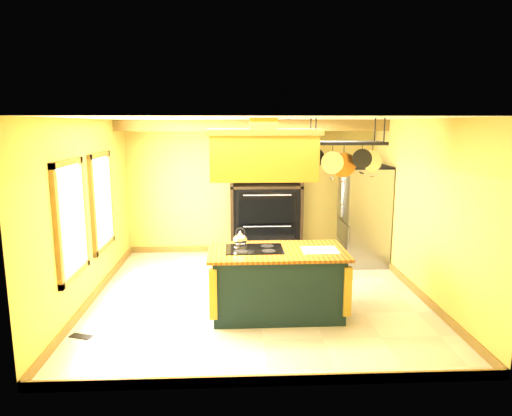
{
  "coord_description": "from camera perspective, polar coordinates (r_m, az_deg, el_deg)",
  "views": [
    {
      "loc": [
        -0.33,
        -6.7,
        2.63
      ],
      "look_at": [
        -0.01,
        0.3,
        1.33
      ],
      "focal_mm": 32.0,
      "sensor_mm": 36.0,
      "label": 1
    }
  ],
  "objects": [
    {
      "name": "wall_back",
      "position": [
        9.3,
        -0.58,
        2.63
      ],
      "size": [
        5.0,
        0.02,
        2.7
      ],
      "primitive_type": "cube",
      "color": "gold",
      "rests_on": "floor"
    },
    {
      "name": "window_far",
      "position": [
        7.71,
        -18.68,
        0.8
      ],
      "size": [
        0.06,
        1.06,
        1.56
      ],
      "color": "olive",
      "rests_on": "wall_left"
    },
    {
      "name": "window_near",
      "position": [
        6.4,
        -22.07,
        -1.34
      ],
      "size": [
        0.06,
        1.06,
        1.56
      ],
      "color": "olive",
      "rests_on": "wall_left"
    },
    {
      "name": "range_hood",
      "position": [
        6.04,
        0.88,
        6.92
      ],
      "size": [
        1.46,
        0.82,
        0.8
      ],
      "color": "#AC8B2B",
      "rests_on": "ceiling"
    },
    {
      "name": "ceiling",
      "position": [
        6.71,
        0.2,
        11.13
      ],
      "size": [
        5.0,
        5.0,
        0.0
      ],
      "primitive_type": "plane",
      "rotation": [
        3.14,
        0.0,
        0.0
      ],
      "color": "white",
      "rests_on": "wall_back"
    },
    {
      "name": "ceiling_beam",
      "position": [
        8.41,
        -0.39,
        10.27
      ],
      "size": [
        5.0,
        0.15,
        0.2
      ],
      "primitive_type": "cube",
      "color": "olive",
      "rests_on": "ceiling"
    },
    {
      "name": "wall_front",
      "position": [
        4.41,
        1.81,
        -6.38
      ],
      "size": [
        5.0,
        0.02,
        2.7
      ],
      "primitive_type": "cube",
      "color": "gold",
      "rests_on": "floor"
    },
    {
      "name": "floor",
      "position": [
        7.21,
        0.18,
        -10.86
      ],
      "size": [
        5.0,
        5.0,
        0.0
      ],
      "primitive_type": "plane",
      "color": "beige",
      "rests_on": "ground"
    },
    {
      "name": "wall_left",
      "position": [
        7.16,
        -20.22,
        -0.42
      ],
      "size": [
        0.02,
        5.0,
        2.7
      ],
      "primitive_type": "cube",
      "color": "gold",
      "rests_on": "floor"
    },
    {
      "name": "floor_register",
      "position": [
        6.32,
        -21.04,
        -14.74
      ],
      "size": [
        0.3,
        0.2,
        0.01
      ],
      "primitive_type": "cube",
      "rotation": [
        0.0,
        0.0,
        -0.33
      ],
      "color": "black",
      "rests_on": "floor"
    },
    {
      "name": "kitchen_island",
      "position": [
        6.42,
        2.63,
        -9.15
      ],
      "size": [
        1.9,
        1.06,
        1.11
      ],
      "rotation": [
        0.0,
        0.0,
        0.01
      ],
      "color": "black",
      "rests_on": "floor"
    },
    {
      "name": "refrigerator",
      "position": [
        8.85,
        13.27,
        -1.08
      ],
      "size": [
        0.79,
        0.93,
        1.83
      ],
      "color": "gray",
      "rests_on": "floor"
    },
    {
      "name": "pot_rack",
      "position": [
        6.22,
        11.17,
        7.02
      ],
      "size": [
        1.06,
        0.49,
        0.79
      ],
      "color": "black",
      "rests_on": "ceiling"
    },
    {
      "name": "hutch",
      "position": [
        9.11,
        1.24,
        -0.08
      ],
      "size": [
        1.42,
        0.64,
        2.5
      ],
      "color": "black",
      "rests_on": "floor"
    },
    {
      "name": "wall_right",
      "position": [
        7.39,
        19.94,
        -0.08
      ],
      "size": [
        0.02,
        5.0,
        2.7
      ],
      "primitive_type": "cube",
      "color": "gold",
      "rests_on": "floor"
    }
  ]
}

